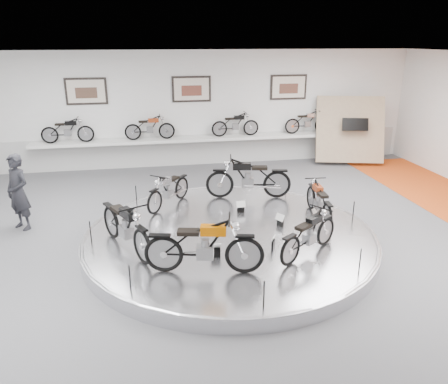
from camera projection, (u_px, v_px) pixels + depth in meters
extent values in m
plane|color=#515154|center=(232.00, 250.00, 9.48)|extent=(16.00, 16.00, 0.00)
plane|color=white|center=(234.00, 58.00, 8.15)|extent=(16.00, 16.00, 0.00)
plane|color=white|center=(192.00, 109.00, 15.30)|extent=(16.00, 0.00, 16.00)
cube|color=#BCBCBA|center=(193.00, 150.00, 15.76)|extent=(15.68, 0.04, 1.10)
cylinder|color=silver|center=(230.00, 238.00, 9.71)|extent=(6.40, 6.40, 0.30)
torus|color=#B2B2BA|center=(230.00, 233.00, 9.67)|extent=(6.40, 6.40, 0.10)
cube|color=silver|center=(194.00, 139.00, 15.35)|extent=(11.00, 0.55, 0.10)
cube|color=beige|center=(86.00, 91.00, 14.41)|extent=(1.35, 0.06, 0.88)
cube|color=beige|center=(192.00, 89.00, 15.03)|extent=(1.35, 0.06, 0.88)
cube|color=beige|center=(289.00, 87.00, 15.65)|extent=(1.35, 0.06, 0.88)
cube|color=tan|center=(350.00, 130.00, 15.70)|extent=(2.56, 1.52, 2.30)
imported|color=black|center=(18.00, 192.00, 10.29)|extent=(0.80, 0.77, 1.84)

